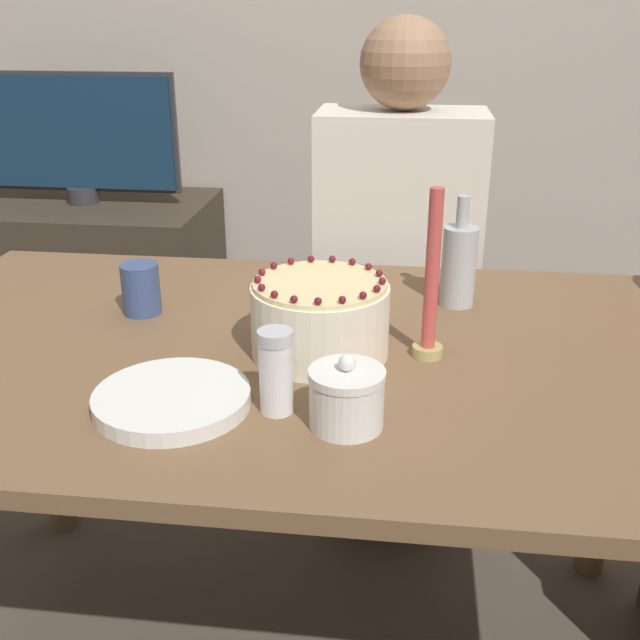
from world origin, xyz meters
name	(u,v)px	position (x,y,z in m)	size (l,w,h in m)	color
wall_behind	(356,1)	(0.00, 1.40, 1.30)	(8.00, 0.05, 2.60)	#ADA393
dining_table	(288,403)	(0.00, 0.00, 0.64)	(1.49, 0.90, 0.75)	brown
cake	(320,318)	(0.06, -0.02, 0.82)	(0.23, 0.23, 0.14)	#EFE5CC
sugar_bowl	(347,398)	(0.13, -0.25, 0.80)	(0.11, 0.11, 0.11)	white
sugar_shaker	(276,371)	(0.02, -0.22, 0.82)	(0.05, 0.05, 0.13)	white
plate_stack	(172,399)	(-0.13, -0.23, 0.76)	(0.23, 0.23, 0.02)	white
candle	(431,291)	(0.24, -0.01, 0.87)	(0.05, 0.05, 0.29)	tan
bottle	(459,264)	(0.30, 0.23, 0.83)	(0.07, 0.07, 0.22)	#B2B7BC
cup	(141,289)	(-0.30, 0.12, 0.80)	(0.07, 0.07, 0.10)	#384C7F
person_man_blue_shirt	(395,311)	(0.17, 0.65, 0.56)	(0.40, 0.34, 1.27)	#473D33
side_cabinet	(97,303)	(-0.84, 1.10, 0.35)	(0.79, 0.50, 0.70)	#382D23
tv_monitor	(76,136)	(-0.84, 1.11, 0.91)	(0.65, 0.10, 0.40)	#2D2D33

